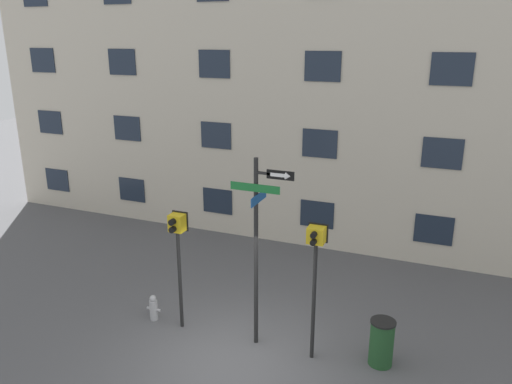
# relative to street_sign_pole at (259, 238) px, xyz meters

# --- Properties ---
(ground_plane) EXTENTS (60.00, 60.00, 0.00)m
(ground_plane) POSITION_rel_street_sign_pole_xyz_m (-0.25, -0.87, -2.46)
(ground_plane) COLOR #515154
(building_facade) EXTENTS (24.00, 0.63, 11.12)m
(building_facade) POSITION_rel_street_sign_pole_xyz_m (-0.25, 5.77, 3.10)
(building_facade) COLOR beige
(building_facade) RESTS_ON ground_plane
(street_sign_pole) EXTENTS (1.31, 0.77, 4.12)m
(street_sign_pole) POSITION_rel_street_sign_pole_xyz_m (0.00, 0.00, 0.00)
(street_sign_pole) COLOR black
(street_sign_pole) RESTS_ON ground_plane
(pedestrian_signal_left) EXTENTS (0.38, 0.40, 2.76)m
(pedestrian_signal_left) POSITION_rel_street_sign_pole_xyz_m (-1.87, -0.07, -0.30)
(pedestrian_signal_left) COLOR black
(pedestrian_signal_left) RESTS_ON ground_plane
(pedestrian_signal_right) EXTENTS (0.39, 0.40, 2.92)m
(pedestrian_signal_right) POSITION_rel_street_sign_pole_xyz_m (1.21, -0.05, -0.20)
(pedestrian_signal_right) COLOR black
(pedestrian_signal_right) RESTS_ON ground_plane
(fire_hydrant) EXTENTS (0.35, 0.19, 0.63)m
(fire_hydrant) POSITION_rel_street_sign_pole_xyz_m (-2.63, -0.05, -2.16)
(fire_hydrant) COLOR #A5A5A8
(fire_hydrant) RESTS_ON ground_plane
(trash_bin) EXTENTS (0.51, 0.51, 0.98)m
(trash_bin) POSITION_rel_street_sign_pole_xyz_m (2.56, 0.26, -1.97)
(trash_bin) COLOR #1E4723
(trash_bin) RESTS_ON ground_plane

